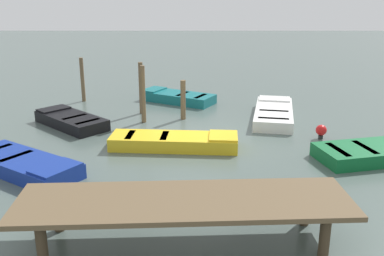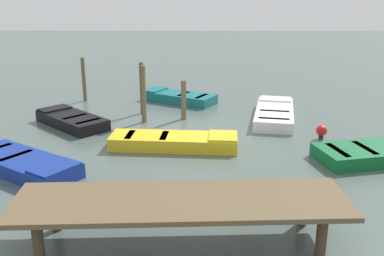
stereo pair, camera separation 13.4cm
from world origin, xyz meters
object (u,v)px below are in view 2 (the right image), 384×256
Objects in this scene: rowboat_yellow at (175,141)px; mooring_piling_far_right at (184,100)px; rowboat_white at (274,113)px; dock_segment at (181,204)px; rowboat_teal at (178,97)px; rowboat_blue at (23,164)px; mooring_piling_center at (144,94)px; rowboat_black at (72,120)px; mooring_piling_mid_left at (84,80)px; mooring_piling_far_left at (142,88)px; marker_buoy at (321,131)px; rowboat_green at (372,153)px.

mooring_piling_far_right is at bearing 90.76° from rowboat_yellow.
rowboat_white is 4.92m from rowboat_yellow.
dock_segment is 11.36m from rowboat_teal.
dock_segment is at bearing -4.47° from rowboat_blue.
rowboat_yellow is 3.27m from mooring_piling_far_right.
dock_segment is 8.38m from mooring_piling_center.
rowboat_black is 3.81m from mooring_piling_mid_left.
rowboat_white is at bearing 172.04° from mooring_piling_far_left.
marker_buoy is (-4.62, 2.34, -0.47)m from mooring_piling_far_right.
mooring_piling_mid_left is (7.95, -2.72, 0.75)m from rowboat_white.
rowboat_white is 1.09× the size of rowboat_blue.
rowboat_white is at bearing 161.11° from mooring_piling_mid_left.
rowboat_green is (-5.80, 0.95, 0.00)m from rowboat_yellow.
rowboat_green is at bearing 39.52° from rowboat_blue.
rowboat_blue and rowboat_yellow have the same top height.
rowboat_white is at bearing -174.06° from mooring_piling_center.
rowboat_white is 5.26m from mooring_piling_far_left.
marker_buoy reaches higher than rowboat_black.
mooring_piling_far_left is 1.25m from mooring_piling_center.
rowboat_blue is at bearing -150.55° from rowboat_yellow.
rowboat_teal is 7.04m from marker_buoy.
dock_segment is at bearing 162.27° from rowboat_black.
mooring_piling_far_right is at bearing 102.03° from rowboat_white.
rowboat_yellow is (0.40, -5.43, -0.63)m from dock_segment.
mooring_piling_far_left is 0.96× the size of mooring_piling_center.
rowboat_yellow is 1.17× the size of rowboat_teal.
rowboat_yellow is at bearing -167.34° from rowboat_black.
mooring_piling_mid_left is (0.42, -3.72, 0.75)m from rowboat_black.
mooring_piling_center reaches higher than marker_buoy.
mooring_piling_mid_left is at bearing -47.00° from mooring_piling_center.
rowboat_black and rowboat_white have the same top height.
rowboat_white is 8.34× the size of marker_buoy.
rowboat_black is 1.59× the size of mooring_piling_mid_left.
dock_segment is 8.65m from mooring_piling_far_right.
rowboat_white is (-3.26, -8.73, -0.63)m from dock_segment.
mooring_piling_mid_left is 4.02× the size of marker_buoy.
mooring_piling_far_right is at bearing 125.79° from rowboat_teal.
mooring_piling_far_right is at bearing 129.85° from rowboat_green.
mooring_piling_mid_left reaches higher than rowboat_yellow.
rowboat_teal is (0.54, -11.33, -0.63)m from dock_segment.
rowboat_black is at bearing 72.83° from rowboat_teal.
marker_buoy is (-4.41, -6.31, -0.56)m from dock_segment.
dock_segment is at bearing 101.51° from mooring_piling_center.
rowboat_green is 1.66× the size of mooring_piling_far_left.
rowboat_green is at bearing 143.39° from mooring_piling_far_right.
marker_buoy reaches higher than rowboat_yellow.
rowboat_teal is (-3.74, -3.60, -0.00)m from rowboat_black.
dock_segment is 3.04× the size of mooring_piling_center.
mooring_piling_far_right reaches higher than rowboat_black.
rowboat_white is at bearing 174.53° from rowboat_teal.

